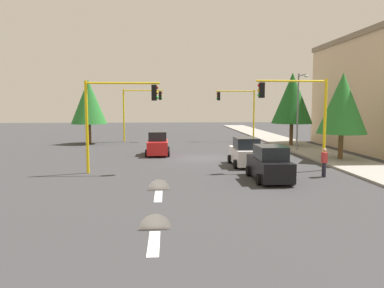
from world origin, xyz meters
TOP-DOWN VIEW (x-y plane):
  - ground_plane at (0.00, 0.00)m, footprint 120.00×120.00m
  - sidewalk_kerb at (-5.00, 10.50)m, footprint 80.00×4.00m
  - lane_arrow_near at (11.51, -3.00)m, footprint 2.40×1.10m
  - lane_arrow_mid at (17.51, -3.00)m, footprint 2.40×1.10m
  - traffic_signal_far_right at (-14.00, -5.74)m, footprint 0.36×4.59m
  - traffic_signal_near_right at (6.00, -5.70)m, footprint 0.36×4.59m
  - traffic_signal_near_left at (6.00, 5.73)m, footprint 0.36×4.59m
  - traffic_signal_far_left at (-14.00, 5.73)m, footprint 0.36×4.59m
  - street_lamp_curbside at (-3.61, 9.20)m, footprint 2.15×0.28m
  - tree_opposite_side at (-12.00, -11.00)m, footprint 3.79×3.79m
  - tree_roadside_mid at (-8.00, 10.00)m, footprint 4.07×4.07m
  - tree_roadside_near at (2.00, 10.50)m, footprint 3.63×3.63m
  - car_red at (-2.29, -3.38)m, footprint 3.76×2.00m
  - car_white at (3.78, 2.87)m, footprint 3.89×2.04m
  - car_black at (8.92, 3.16)m, footprint 4.19×2.02m
  - pedestrian_crossing at (8.16, 6.63)m, footprint 0.40×0.24m

SIDE VIEW (x-z plane):
  - ground_plane at x=0.00m, z-range 0.00..0.00m
  - lane_arrow_near at x=11.51m, z-range -0.54..0.56m
  - lane_arrow_mid at x=17.51m, z-range -0.54..0.56m
  - sidewalk_kerb at x=-5.00m, z-range 0.00..0.15m
  - car_red at x=-2.29m, z-range -0.09..1.88m
  - car_white at x=3.78m, z-range -0.09..1.88m
  - car_black at x=8.92m, z-range -0.09..1.89m
  - pedestrian_crossing at x=8.16m, z-range 0.06..1.76m
  - traffic_signal_near_right at x=6.00m, z-range 1.18..6.88m
  - traffic_signal_near_left at x=6.00m, z-range 1.21..7.08m
  - traffic_signal_far_left at x=-14.00m, z-range 1.22..7.14m
  - traffic_signal_far_right at x=-14.00m, z-range 1.22..7.19m
  - tree_roadside_near at x=2.00m, z-range 1.02..7.64m
  - street_lamp_curbside at x=-3.61m, z-range 0.85..7.85m
  - tree_opposite_side at x=-12.00m, z-range 1.07..7.97m
  - tree_roadside_mid at x=-8.00m, z-range 1.16..8.59m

